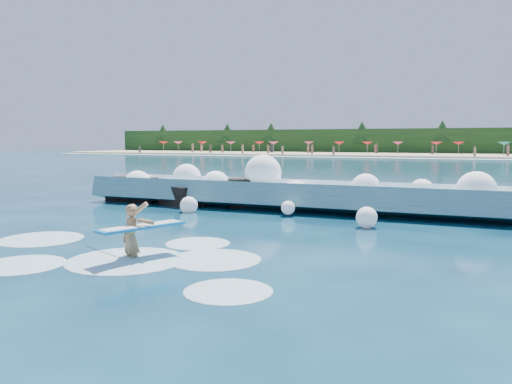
{
  "coord_description": "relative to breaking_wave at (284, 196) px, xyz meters",
  "views": [
    {
      "loc": [
        7.63,
        -11.97,
        2.79
      ],
      "look_at": [
        1.5,
        2.0,
        1.2
      ],
      "focal_mm": 35.0,
      "sensor_mm": 36.0,
      "label": 1
    }
  ],
  "objects": [
    {
      "name": "ground",
      "position": [
        -0.57,
        -7.03,
        -0.53
      ],
      "size": [
        200.0,
        200.0,
        0.0
      ],
      "primitive_type": "plane",
      "color": "#07243A",
      "rests_on": "ground"
    },
    {
      "name": "beach",
      "position": [
        -0.57,
        70.97,
        -0.33
      ],
      "size": [
        140.0,
        20.0,
        0.4
      ],
      "primitive_type": "cube",
      "color": "tan",
      "rests_on": "ground"
    },
    {
      "name": "wet_band",
      "position": [
        -0.57,
        59.97,
        -0.49
      ],
      "size": [
        140.0,
        5.0,
        0.08
      ],
      "primitive_type": "cube",
      "color": "silver",
      "rests_on": "ground"
    },
    {
      "name": "treeline",
      "position": [
        -0.57,
        80.97,
        1.97
      ],
      "size": [
        140.0,
        4.0,
        5.0
      ],
      "primitive_type": "cube",
      "color": "black",
      "rests_on": "ground"
    },
    {
      "name": "breaking_wave",
      "position": [
        0.0,
        0.0,
        0.0
      ],
      "size": [
        17.46,
        2.74,
        1.51
      ],
      "color": "teal",
      "rests_on": "ground"
    },
    {
      "name": "rock_cluster",
      "position": [
        -4.79,
        0.09,
        -0.09
      ],
      "size": [
        8.24,
        3.36,
        1.37
      ],
      "color": "black",
      "rests_on": "ground"
    },
    {
      "name": "surfer_with_board",
      "position": [
        -0.16,
        -9.65,
        0.06
      ],
      "size": [
        1.23,
        2.8,
        1.57
      ],
      "color": "#A97C4F",
      "rests_on": "ground"
    },
    {
      "name": "wave_spray",
      "position": [
        -0.34,
        -0.12,
        0.49
      ],
      "size": [
        15.36,
        4.67,
        2.28
      ],
      "color": "white",
      "rests_on": "ground"
    },
    {
      "name": "surf_foam",
      "position": [
        -0.67,
        -9.45,
        -0.53
      ],
      "size": [
        9.11,
        5.5,
        0.14
      ],
      "color": "silver",
      "rests_on": "ground"
    },
    {
      "name": "beach_umbrellas",
      "position": [
        -0.17,
        72.66,
        1.72
      ],
      "size": [
        112.34,
        6.84,
        0.5
      ],
      "color": "red",
      "rests_on": "ground"
    },
    {
      "name": "beachgoers",
      "position": [
        -0.01,
        68.02,
        0.55
      ],
      "size": [
        107.33,
        13.36,
        1.94
      ],
      "color": "#3F332D",
      "rests_on": "ground"
    }
  ]
}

